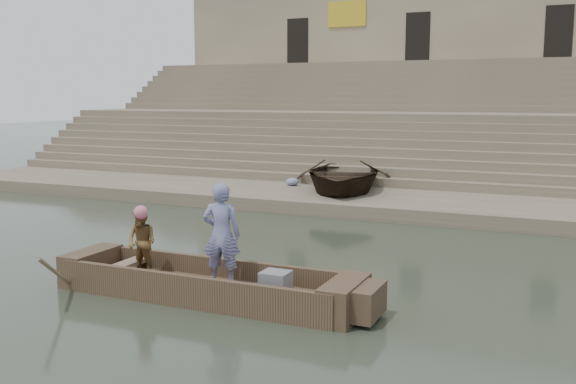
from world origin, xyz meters
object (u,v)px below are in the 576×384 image
Objects in this scene: standing_man at (221,234)px; beached_rowboat at (342,175)px; rowing_man at (142,242)px; main_rowboat at (207,291)px; television at (275,283)px.

standing_man is 0.37× the size of beached_rowboat.
rowing_man is at bearing -15.31° from standing_man.
main_rowboat is at bearing 14.51° from standing_man.
beached_rowboat is (0.20, 10.55, 0.07)m from rowing_man.
rowing_man is at bearing 175.53° from main_rowboat.
beached_rowboat is at bearing 96.65° from main_rowboat.
standing_man reaches higher than television.
television reaches higher than main_rowboat.
main_rowboat is 1.36m from television.
rowing_man reaches higher than television.
standing_man is 3.95× the size of television.
beached_rowboat reaches higher than main_rowboat.
television is (1.09, -0.14, -0.71)m from standing_man.
main_rowboat is 10.77m from beached_rowboat.
main_rowboat is 10.87× the size of television.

